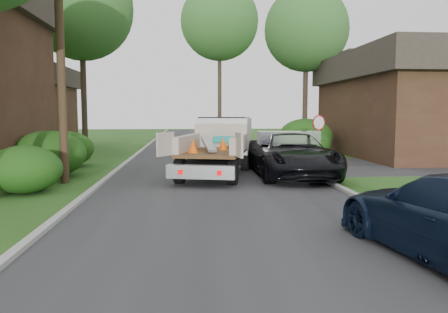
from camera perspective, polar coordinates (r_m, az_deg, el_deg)
ground at (r=11.61m, az=0.24°, el=-7.01°), size 120.00×120.00×0.00m
road at (r=21.46m, az=-2.06°, el=-1.13°), size 8.00×90.00×0.02m
curb_left at (r=21.65m, az=-12.96°, el=-1.06°), size 0.20×90.00×0.12m
curb_right at (r=22.02m, az=8.66°, el=-0.87°), size 0.20×90.00×0.12m
stop_sign at (r=21.21m, az=12.25°, el=3.47°), size 0.71×0.32×2.48m
utility_pole at (r=17.08m, az=-20.58°, el=14.16°), size 2.42×1.25×10.00m
house_left_far at (r=35.56m, az=-25.46°, el=5.95°), size 7.56×7.56×6.00m
house_right at (r=28.89m, az=24.40°, el=6.39°), size 9.72×12.96×6.20m
hedge_left_a at (r=15.31m, az=-24.62°, el=-1.53°), size 2.34×2.34×1.53m
hedge_left_b at (r=18.69m, az=-21.87°, el=0.32°), size 2.86×2.86×1.87m
hedge_left_c at (r=22.13m, az=-19.94°, el=0.94°), size 2.60×2.60×1.70m
hedge_right_a at (r=25.27m, az=10.88°, el=1.73°), size 2.60×2.60×1.70m
hedge_right_b at (r=28.32m, az=10.63°, el=2.67°), size 3.38×3.38×2.21m
tree_left_far at (r=29.73m, az=-18.16°, el=17.90°), size 6.40×6.40×12.20m
tree_right_far at (r=32.95m, az=10.71°, el=15.96°), size 6.00×6.00×11.50m
tree_center_far at (r=42.24m, az=-0.59°, el=17.20°), size 7.20×7.20×14.60m
flatbed_truck at (r=18.58m, az=-0.50°, el=1.82°), size 4.03×6.72×2.38m
black_pickup at (r=17.81m, az=8.71°, el=0.25°), size 3.02×6.41×1.77m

